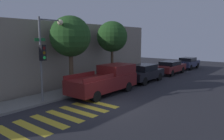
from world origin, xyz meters
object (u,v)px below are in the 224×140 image
traffic_light_pole (46,47)px  sedan_middle (170,67)px  pickup_truck (106,80)px  tree_near_corner (70,37)px  tree_midblock (112,37)px  sedan_near_corner (144,73)px  sedan_far_end (188,63)px

traffic_light_pole → sedan_middle: size_ratio=1.09×
traffic_light_pole → pickup_truck: traffic_light_pole is taller
pickup_truck → tree_near_corner: bearing=129.0°
sedan_middle → tree_midblock: bearing=166.4°
pickup_truck → sedan_near_corner: size_ratio=1.25×
sedan_middle → tree_midblock: size_ratio=0.88×
tree_near_corner → traffic_light_pole: bearing=-165.2°
traffic_light_pole → tree_midblock: (6.99, 0.63, 0.63)m
pickup_truck → sedan_far_end: bearing=0.0°
sedan_middle → tree_near_corner: size_ratio=0.86×
sedan_near_corner → traffic_light_pole: bearing=172.2°
tree_midblock → sedan_near_corner: bearing=-40.3°
tree_near_corner → tree_midblock: (4.60, -0.00, 0.02)m
pickup_truck → traffic_light_pole: bearing=162.1°
traffic_light_pole → pickup_truck: 4.77m
sedan_near_corner → tree_midblock: size_ratio=0.83×
pickup_truck → sedan_middle: pickup_truck is taller
traffic_light_pole → sedan_far_end: size_ratio=1.21×
sedan_far_end → tree_near_corner: size_ratio=0.78×
pickup_truck → tree_midblock: 4.69m
pickup_truck → sedan_near_corner: 5.30m
sedan_near_corner → tree_midblock: tree_midblock is taller
pickup_truck → sedan_far_end: 16.40m
pickup_truck → tree_midblock: size_ratio=1.04×
sedan_middle → tree_midblock: (-7.86, 1.90, 3.23)m
sedan_far_end → tree_near_corner: tree_near_corner is taller
sedan_near_corner → tree_near_corner: 7.77m
sedan_near_corner → sedan_far_end: sedan_near_corner is taller
tree_near_corner → sedan_far_end: bearing=-6.1°
sedan_middle → pickup_truck: bearing=180.0°
pickup_truck → sedan_far_end: size_ratio=1.32×
pickup_truck → tree_near_corner: tree_near_corner is taller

